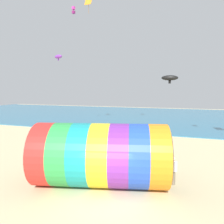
{
  "coord_description": "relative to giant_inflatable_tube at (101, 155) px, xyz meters",
  "views": [
    {
      "loc": [
        3.81,
        -10.07,
        5.69
      ],
      "look_at": [
        -0.96,
        3.59,
        4.22
      ],
      "focal_mm": 35.0,
      "sensor_mm": 36.0,
      "label": 1
    }
  ],
  "objects": [
    {
      "name": "cooler_box",
      "position": [
        2.96,
        0.7,
        -1.68
      ],
      "size": [
        0.63,
        0.6,
        0.36
      ],
      "primitive_type": "cube",
      "rotation": [
        0.0,
        0.0,
        2.5
      ],
      "color": "#2659B2",
      "rests_on": "ground"
    },
    {
      "name": "kite_purple_parafoil",
      "position": [
        -7.32,
        7.03,
        7.04
      ],
      "size": [
        1.24,
        0.93,
        0.63
      ],
      "color": "purple"
    },
    {
      "name": "sea",
      "position": [
        0.93,
        35.6,
        -1.81
      ],
      "size": [
        120.0,
        40.0,
        0.1
      ],
      "primitive_type": "cube",
      "color": "teal",
      "rests_on": "ground"
    },
    {
      "name": "kite_orange_diamond",
      "position": [
        -7.71,
        14.89,
        15.17
      ],
      "size": [
        0.95,
        0.67,
        2.21
      ],
      "color": "orange"
    },
    {
      "name": "bystander_mid_beach",
      "position": [
        -5.98,
        8.93,
        -1.07
      ],
      "size": [
        0.24,
        0.37,
        1.57
      ],
      "color": "#383D56",
      "rests_on": "ground"
    },
    {
      "name": "bystander_near_water",
      "position": [
        -6.21,
        10.03,
        -1.1
      ],
      "size": [
        0.38,
        0.26,
        1.53
      ],
      "color": "black",
      "rests_on": "ground"
    },
    {
      "name": "kite_handler",
      "position": [
        4.06,
        1.51,
        -0.99
      ],
      "size": [
        0.42,
        0.38,
        1.71
      ],
      "color": "#726651",
      "rests_on": "ground"
    },
    {
      "name": "kite_black_parafoil",
      "position": [
        3.23,
        7.46,
        4.83
      ],
      "size": [
        1.44,
        0.69,
        0.72
      ],
      "color": "black"
    },
    {
      "name": "ground_plane",
      "position": [
        0.93,
        -1.6,
        -1.86
      ],
      "size": [
        120.0,
        120.0,
        0.0
      ],
      "primitive_type": "plane",
      "color": "#CCBA8C"
    },
    {
      "name": "giant_inflatable_tube",
      "position": [
        0.0,
        0.0,
        0.0
      ],
      "size": [
        8.4,
        5.51,
        3.73
      ],
      "color": "red",
      "rests_on": "ground"
    },
    {
      "name": "kite_magenta_box",
      "position": [
        -9.23,
        13.68,
        13.8
      ],
      "size": [
        0.38,
        0.38,
        0.9
      ],
      "color": "#D1339E"
    }
  ]
}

